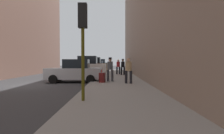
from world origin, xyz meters
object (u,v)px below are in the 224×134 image
object	(u,v)px
parked_silver_sedan	(74,71)
pedestrian_with_fedora	(122,66)
parked_white_van	(86,67)
rolling_suitcase	(102,77)
pedestrian_in_tan_coat	(128,69)
parked_blue_sedan	(96,66)
parked_bronze_suv	(92,66)
fire_hydrant	(100,73)
pedestrian_in_red_jacket	(118,66)
parked_dark_green_sedan	(98,65)
pedestrian_with_beanie	(109,68)
traffic_light	(82,31)
parked_black_suv	(100,64)

from	to	relation	value
parked_silver_sedan	pedestrian_with_fedora	size ratio (longest dim) A/B	2.39
parked_white_van	rolling_suitcase	bearing A→B (deg)	-73.76
pedestrian_in_tan_coat	parked_blue_sedan	bearing A→B (deg)	101.05
parked_bronze_suv	fire_hydrant	distance (m)	8.53
pedestrian_in_tan_coat	pedestrian_in_red_jacket	bearing A→B (deg)	92.45
parked_dark_green_sedan	pedestrian_with_beanie	distance (m)	25.00
pedestrian_with_beanie	pedestrian_in_red_jacket	xyz separation A→B (m)	(0.87, 7.48, -0.03)
parked_bronze_suv	fire_hydrant	bearing A→B (deg)	-77.76
parked_dark_green_sedan	traffic_light	xyz separation A→B (m)	(1.85, -31.34, 1.91)
parked_blue_sedan	pedestrian_in_red_jacket	size ratio (longest dim) A/B	2.49
parked_bronze_suv	traffic_light	size ratio (longest dim) A/B	1.28
parked_dark_green_sedan	pedestrian_in_red_jacket	world-z (taller)	pedestrian_in_red_jacket
parked_black_suv	pedestrian_in_tan_coat	size ratio (longest dim) A/B	2.69
pedestrian_with_beanie	pedestrian_in_red_jacket	world-z (taller)	pedestrian_with_beanie
parked_white_van	pedestrian_in_tan_coat	size ratio (longest dim) A/B	2.70
fire_hydrant	traffic_light	world-z (taller)	traffic_light
parked_bronze_suv	parked_black_suv	size ratio (longest dim) A/B	1.00
pedestrian_with_beanie	parked_bronze_suv	bearing A→B (deg)	102.26
pedestrian_in_tan_coat	fire_hydrant	bearing A→B (deg)	110.88
parked_black_suv	parked_dark_green_sedan	bearing A→B (deg)	-90.00
traffic_light	pedestrian_with_fedora	world-z (taller)	traffic_light
parked_bronze_suv	pedestrian_with_beanie	distance (m)	13.17
parked_blue_sedan	pedestrian_with_fedora	distance (m)	13.78
parked_black_suv	fire_hydrant	xyz separation A→B (m)	(1.80, -25.79, -0.54)
parked_silver_sedan	parked_black_suv	distance (m)	29.65
parked_white_van	fire_hydrant	bearing A→B (deg)	-53.48
parked_bronze_suv	traffic_light	world-z (taller)	traffic_light
traffic_light	pedestrian_in_red_jacket	bearing A→B (deg)	82.60
parked_dark_green_sedan	parked_bronze_suv	bearing A→B (deg)	-90.00
fire_hydrant	pedestrian_with_beanie	distance (m)	4.71
parked_silver_sedan	rolling_suitcase	xyz separation A→B (m)	(2.25, -1.41, -0.36)
parked_dark_green_sedan	pedestrian_in_tan_coat	distance (m)	26.47
pedestrian_in_tan_coat	pedestrian_in_red_jacket	xyz separation A→B (m)	(-0.38, 8.80, 0.00)
parked_black_suv	fire_hydrant	size ratio (longest dim) A/B	6.54
traffic_light	parked_white_van	bearing A→B (deg)	97.82
pedestrian_in_tan_coat	pedestrian_with_fedora	size ratio (longest dim) A/B	0.96
parked_white_van	parked_black_suv	xyz separation A→B (m)	(0.00, 23.35, 0.00)
pedestrian_in_red_jacket	rolling_suitcase	xyz separation A→B (m)	(-1.43, -8.20, -0.61)
parked_silver_sedan	pedestrian_in_red_jacket	world-z (taller)	pedestrian_in_red_jacket
parked_silver_sedan	pedestrian_in_red_jacket	distance (m)	7.72
parked_blue_sedan	pedestrian_with_beanie	xyz separation A→B (m)	(2.80, -19.40, 0.29)
traffic_light	pedestrian_with_beanie	bearing A→B (deg)	81.73
traffic_light	parked_blue_sedan	bearing A→B (deg)	94.09
parked_silver_sedan	pedestrian_with_fedora	bearing A→B (deg)	53.33
parked_blue_sedan	pedestrian_in_tan_coat	xyz separation A→B (m)	(4.05, -20.72, 0.26)
parked_black_suv	pedestrian_with_beanie	bearing A→B (deg)	-84.73
parked_blue_sedan	parked_bronze_suv	bearing A→B (deg)	-90.00
parked_white_van	pedestrian_in_tan_coat	bearing A→B (deg)	-64.05
parked_blue_sedan	pedestrian_in_tan_coat	size ratio (longest dim) A/B	2.49
pedestrian_in_tan_coat	rolling_suitcase	world-z (taller)	pedestrian_in_tan_coat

